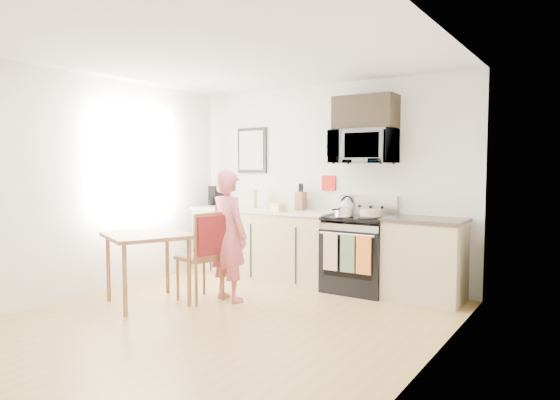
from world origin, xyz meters
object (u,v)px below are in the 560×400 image
Objects in this scene: range at (359,256)px; cake at (370,214)px; person at (229,236)px; chair at (207,245)px; microwave at (364,147)px; dining_table at (147,242)px.

cake is (0.20, -0.14, 0.53)m from range.
person reaches higher than cake.
range is at bearing 62.29° from chair.
cake is at bearing -128.10° from person.
microwave is 2.65× the size of cake.
microwave is at bearing 47.72° from dining_table.
microwave is 0.85m from cake.
cake is at bearing 40.70° from dining_table.
range is 0.78× the size of person.
microwave is at bearing 90.06° from range.
chair is at bearing -128.30° from microwave.
dining_table is 2.55m from cake.
microwave is at bearing 64.31° from chair.
range is 4.06× the size of cake.
person is 0.90m from dining_table.
cake reaches higher than chair.
person is (-1.07, -1.19, 0.30)m from range.
dining_table is 3.36× the size of cake.
range is at bearing -119.72° from person.
microwave is 1.96m from person.
dining_table is (-1.72, -1.90, -1.07)m from microwave.
dining_table is at bearing -133.91° from range.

